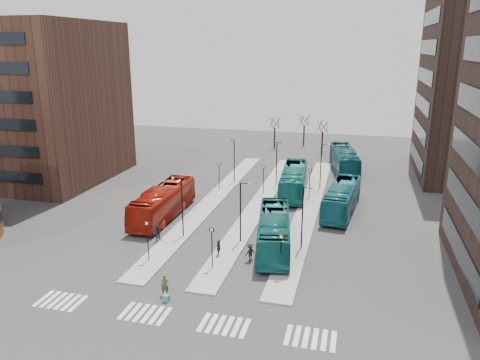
% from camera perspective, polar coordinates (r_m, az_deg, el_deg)
% --- Properties ---
extents(ground, '(160.00, 160.00, 0.00)m').
position_cam_1_polar(ground, '(32.68, -13.02, -19.41)').
color(ground, '#2E2E31').
rests_on(ground, ground).
extents(island_left, '(2.50, 45.00, 0.15)m').
position_cam_1_polar(island_left, '(59.03, -3.28, -2.37)').
color(island_left, gray).
rests_on(island_left, ground).
extents(island_mid, '(2.50, 45.00, 0.15)m').
position_cam_1_polar(island_mid, '(57.57, 2.43, -2.84)').
color(island_mid, gray).
rests_on(island_mid, ground).
extents(island_right, '(2.50, 45.00, 0.15)m').
position_cam_1_polar(island_right, '(56.72, 8.37, -3.31)').
color(island_right, gray).
rests_on(island_right, ground).
extents(suitcase, '(0.49, 0.41, 0.56)m').
position_cam_1_polar(suitcase, '(37.03, -8.99, -14.05)').
color(suitcase, '#1C3B9C').
rests_on(suitcase, ground).
extents(red_bus, '(3.09, 12.80, 3.56)m').
position_cam_1_polar(red_bus, '(53.30, -9.33, -2.69)').
color(red_bus, '#99170B').
rests_on(red_bus, ground).
extents(teal_bus_a, '(4.88, 12.57, 3.42)m').
position_cam_1_polar(teal_bus_a, '(44.99, 4.16, -6.21)').
color(teal_bus_a, '#125A59').
rests_on(teal_bus_a, ground).
extents(teal_bus_b, '(3.92, 12.90, 3.54)m').
position_cam_1_polar(teal_bus_b, '(61.42, 6.55, -0.06)').
color(teal_bus_b, '#156969').
rests_on(teal_bus_b, ground).
extents(teal_bus_c, '(4.16, 12.40, 3.39)m').
position_cam_1_polar(teal_bus_c, '(55.54, 12.31, -2.17)').
color(teal_bus_c, '#166370').
rests_on(teal_bus_c, ground).
extents(teal_bus_d, '(5.26, 13.48, 3.66)m').
position_cam_1_polar(teal_bus_d, '(73.50, 12.58, 2.40)').
color(teal_bus_d, '#124D5A').
rests_on(teal_bus_d, ground).
extents(traveller, '(0.73, 0.59, 1.73)m').
position_cam_1_polar(traveller, '(37.60, -9.14, -12.55)').
color(traveller, '#46472B').
rests_on(traveller, ground).
extents(commuter_a, '(1.00, 0.89, 1.72)m').
position_cam_1_polar(commuter_a, '(47.18, -10.03, -6.45)').
color(commuter_a, black).
rests_on(commuter_a, ground).
extents(commuter_b, '(0.63, 1.02, 1.63)m').
position_cam_1_polar(commuter_b, '(43.35, -2.62, -8.36)').
color(commuter_b, black).
rests_on(commuter_b, ground).
extents(commuter_c, '(1.16, 1.23, 1.67)m').
position_cam_1_polar(commuter_c, '(42.58, 1.22, -8.79)').
color(commuter_c, black).
rests_on(commuter_c, ground).
extents(crosswalk_stripes, '(22.35, 2.40, 0.01)m').
position_cam_1_polar(crosswalk_stripes, '(35.03, -7.28, -16.41)').
color(crosswalk_stripes, silver).
rests_on(crosswalk_stripes, ground).
extents(office_block, '(25.00, 20.12, 22.00)m').
position_cam_1_polar(office_block, '(74.59, -25.25, 8.63)').
color(office_block, '#492C21').
rests_on(office_block, ground).
extents(sign_poles, '(12.45, 22.12, 3.65)m').
position_cam_1_polar(sign_poles, '(50.45, 0.35, -2.81)').
color(sign_poles, black).
rests_on(sign_poles, ground).
extents(lamp_posts, '(14.04, 20.24, 6.12)m').
position_cam_1_polar(lamp_posts, '(54.53, 2.69, -0.08)').
color(lamp_posts, black).
rests_on(lamp_posts, ground).
extents(bare_trees, '(10.97, 8.14, 5.90)m').
position_cam_1_polar(bare_trees, '(88.08, 7.33, 5.49)').
color(bare_trees, black).
rests_on(bare_trees, ground).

